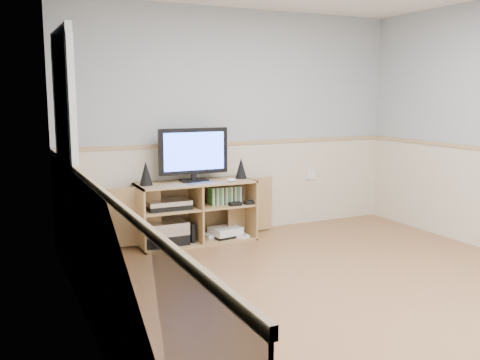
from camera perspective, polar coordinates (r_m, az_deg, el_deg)
name	(u,v)px	position (r m, az deg, el deg)	size (l,w,h in m)	color
room	(345,140)	(4.19, 11.14, 4.24)	(4.04, 4.54, 2.54)	#AF774E
media_cabinet	(194,210)	(5.76, -4.92, -3.25)	(1.95, 0.47, 0.65)	tan
monitor	(194,153)	(5.65, -4.98, 2.92)	(0.76, 0.18, 0.56)	black
speaker_left	(146,173)	(5.49, -10.01, 0.72)	(0.13, 0.13, 0.25)	black
speaker_right	(241,168)	(5.86, 0.11, 1.29)	(0.12, 0.12, 0.23)	black
keyboard	(203,183)	(5.53, -4.00, -0.34)	(0.29, 0.12, 0.01)	silver
mouse	(231,180)	(5.65, -0.93, 0.01)	(0.10, 0.06, 0.04)	white
av_components	(166,225)	(5.63, -7.92, -4.79)	(0.52, 0.33, 0.47)	black
game_consoles	(224,232)	(5.88, -1.70, -5.60)	(0.46, 0.31, 0.11)	white
game_cases	(225,195)	(5.78, -1.59, -1.63)	(0.36, 0.14, 0.19)	#3F8C3F
wall_outlet	(311,174)	(6.59, 7.55, 0.62)	(0.12, 0.03, 0.12)	white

